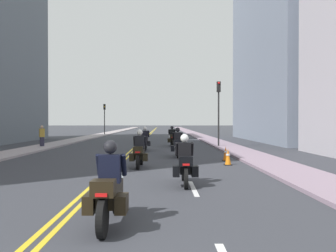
# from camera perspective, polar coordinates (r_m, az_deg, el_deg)

# --- Properties ---
(ground_plane) EXTENTS (264.00, 264.00, 0.00)m
(ground_plane) POSITION_cam_1_polar(r_m,az_deg,el_deg) (50.60, -3.17, -1.53)
(ground_plane) COLOR #34363C
(sidewalk_left) EXTENTS (2.18, 144.00, 0.12)m
(sidewalk_left) POSITION_cam_1_polar(r_m,az_deg,el_deg) (51.37, -11.02, -1.44)
(sidewalk_left) COLOR #9B9194
(sidewalk_left) RESTS_ON ground
(sidewalk_right) EXTENTS (2.18, 144.00, 0.12)m
(sidewalk_right) POSITION_cam_1_polar(r_m,az_deg,el_deg) (50.80, 4.77, -1.45)
(sidewalk_right) COLOR gray
(sidewalk_right) RESTS_ON ground
(centreline_yellow_inner) EXTENTS (0.12, 132.00, 0.01)m
(centreline_yellow_inner) POSITION_cam_1_polar(r_m,az_deg,el_deg) (50.61, -3.30, -1.52)
(centreline_yellow_inner) COLOR yellow
(centreline_yellow_inner) RESTS_ON ground
(centreline_yellow_outer) EXTENTS (0.12, 132.00, 0.01)m
(centreline_yellow_outer) POSITION_cam_1_polar(r_m,az_deg,el_deg) (50.60, -3.03, -1.52)
(centreline_yellow_outer) COLOR yellow
(centreline_yellow_outer) RESTS_ON ground
(lane_dashes_white) EXTENTS (0.14, 56.40, 0.01)m
(lane_dashes_white) POSITION_cam_1_polar(r_m,az_deg,el_deg) (31.60, 0.81, -2.86)
(lane_dashes_white) COLOR silver
(lane_dashes_white) RESTS_ON ground
(building_right_1) EXTENTS (7.97, 20.59, 19.47)m
(building_right_1) POSITION_cam_1_polar(r_m,az_deg,el_deg) (39.68, 19.01, 11.95)
(building_right_1) COLOR slate
(building_right_1) RESTS_ON ground
(motorcycle_0) EXTENTS (0.77, 2.29, 1.62)m
(motorcycle_0) POSITION_cam_1_polar(r_m,az_deg,el_deg) (6.91, -9.31, -10.22)
(motorcycle_0) COLOR black
(motorcycle_0) RESTS_ON ground
(motorcycle_1) EXTENTS (0.76, 2.15, 1.58)m
(motorcycle_1) POSITION_cam_1_polar(r_m,az_deg,el_deg) (11.13, 2.68, -6.08)
(motorcycle_1) COLOR black
(motorcycle_1) RESTS_ON ground
(motorcycle_2) EXTENTS (0.77, 2.21, 1.63)m
(motorcycle_2) POSITION_cam_1_polar(r_m,az_deg,el_deg) (15.45, -4.56, -4.19)
(motorcycle_2) COLOR black
(motorcycle_2) RESTS_ON ground
(motorcycle_3) EXTENTS (0.77, 2.21, 1.65)m
(motorcycle_3) POSITION_cam_1_polar(r_m,az_deg,el_deg) (19.92, 1.56, -3.05)
(motorcycle_3) COLOR black
(motorcycle_3) RESTS_ON ground
(motorcycle_4) EXTENTS (0.77, 2.16, 1.63)m
(motorcycle_4) POSITION_cam_1_polar(r_m,az_deg,el_deg) (24.36, -3.68, -2.37)
(motorcycle_4) COLOR black
(motorcycle_4) RESTS_ON ground
(motorcycle_5) EXTENTS (0.78, 2.08, 1.63)m
(motorcycle_5) POSITION_cam_1_polar(r_m,az_deg,el_deg) (28.61, 0.66, -1.94)
(motorcycle_5) COLOR black
(motorcycle_5) RESTS_ON ground
(traffic_cone_0) EXTENTS (0.33, 0.33, 0.72)m
(traffic_cone_0) POSITION_cam_1_polar(r_m,az_deg,el_deg) (18.27, 9.16, -4.37)
(traffic_cone_0) COLOR black
(traffic_cone_0) RESTS_ON ground
(traffic_cone_1) EXTENTS (0.35, 0.35, 0.75)m
(traffic_cone_1) POSITION_cam_1_polar(r_m,az_deg,el_deg) (16.47, 9.53, -4.87)
(traffic_cone_1) COLOR black
(traffic_cone_1) RESTS_ON ground
(traffic_light_near) EXTENTS (0.28, 0.38, 5.03)m
(traffic_light_near) POSITION_cam_1_polar(r_m,az_deg,el_deg) (27.66, 8.07, 3.80)
(traffic_light_near) COLOR black
(traffic_light_near) RESTS_ON ground
(traffic_light_far) EXTENTS (0.28, 0.38, 4.49)m
(traffic_light_far) POSITION_cam_1_polar(r_m,az_deg,el_deg) (52.25, -10.08, 1.95)
(traffic_light_far) COLOR black
(traffic_light_far) RESTS_ON ground
(pedestrian_0) EXTENTS (0.42, 0.39, 1.68)m
(pedestrian_0) POSITION_cam_1_polar(r_m,az_deg,el_deg) (28.52, -19.43, -1.55)
(pedestrian_0) COLOR #272637
(pedestrian_0) RESTS_ON ground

